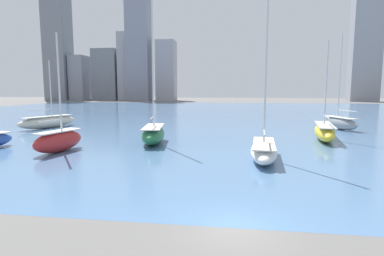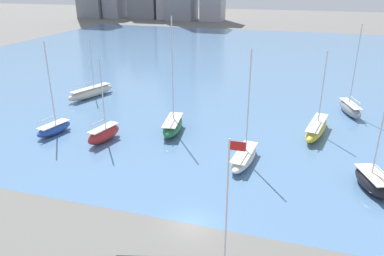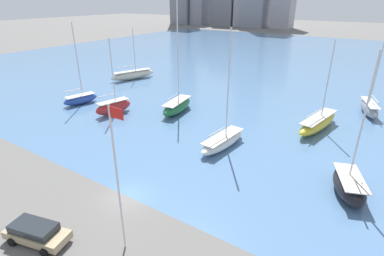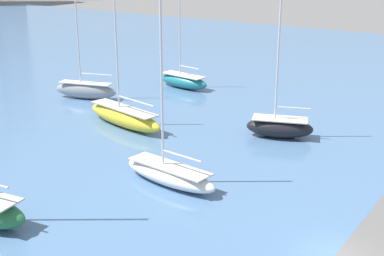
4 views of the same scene
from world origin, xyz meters
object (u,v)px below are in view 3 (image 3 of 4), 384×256
at_px(sailboat_blue, 81,99).
at_px(sailboat_green, 177,106).
at_px(sailboat_white, 223,141).
at_px(sailboat_yellow, 318,123).
at_px(sailboat_gray, 369,107).
at_px(flag_pole, 118,177).
at_px(sailboat_cream, 133,75).
at_px(sailboat_black, 349,185).
at_px(sailboat_red, 114,107).
at_px(parked_wagon_tan, 36,232).

bearing_deg(sailboat_blue, sailboat_green, 31.40).
bearing_deg(sailboat_white, sailboat_yellow, 59.70).
relative_size(sailboat_yellow, sailboat_gray, 0.82).
relative_size(flag_pole, sailboat_green, 0.68).
relative_size(sailboat_yellow, sailboat_blue, 0.90).
height_order(sailboat_cream, sailboat_black, sailboat_black).
relative_size(sailboat_red, sailboat_gray, 0.79).
bearing_deg(parked_wagon_tan, sailboat_blue, -147.73).
height_order(sailboat_cream, sailboat_gray, sailboat_gray).
height_order(sailboat_cream, parked_wagon_tan, sailboat_cream).
bearing_deg(sailboat_gray, sailboat_green, -165.76).
bearing_deg(sailboat_blue, flag_pole, -20.80).
relative_size(sailboat_green, sailboat_white, 1.18).
height_order(sailboat_green, sailboat_black, sailboat_green).
bearing_deg(sailboat_black, sailboat_gray, 70.42).
distance_m(sailboat_cream, sailboat_red, 22.10).
height_order(sailboat_red, sailboat_gray, sailboat_gray).
height_order(sailboat_white, sailboat_gray, sailboat_gray).
xyz_separation_m(sailboat_black, sailboat_red, (-34.81, 2.94, 0.13)).
bearing_deg(parked_wagon_tan, sailboat_white, 154.11).
bearing_deg(flag_pole, sailboat_yellow, 77.12).
xyz_separation_m(flag_pole, sailboat_red, (-21.86, 19.43, -5.02)).
height_order(sailboat_cream, sailboat_green, sailboat_green).
relative_size(sailboat_blue, sailboat_gray, 0.91).
height_order(sailboat_blue, sailboat_gray, sailboat_gray).
bearing_deg(flag_pole, sailboat_blue, 147.08).
distance_m(sailboat_cream, sailboat_blue, 18.28).
xyz_separation_m(sailboat_blue, sailboat_gray, (42.84, 22.11, 0.16)).
relative_size(sailboat_white, sailboat_red, 1.21).
bearing_deg(sailboat_blue, sailboat_red, 10.72).
xyz_separation_m(sailboat_yellow, sailboat_black, (5.90, -14.34, 0.00)).
distance_m(sailboat_yellow, sailboat_blue, 39.02).
bearing_deg(flag_pole, sailboat_red, 138.37).
bearing_deg(sailboat_yellow, sailboat_cream, -178.13).
relative_size(flag_pole, sailboat_blue, 0.84).
height_order(sailboat_cream, sailboat_red, sailboat_red).
bearing_deg(sailboat_yellow, sailboat_blue, -152.56).
relative_size(sailboat_black, sailboat_white, 0.94).
bearing_deg(parked_wagon_tan, flag_pole, 103.61).
bearing_deg(sailboat_green, sailboat_blue, -169.21).
bearing_deg(sailboat_white, flag_pole, -79.68).
bearing_deg(flag_pole, sailboat_gray, 73.32).
distance_m(flag_pole, sailboat_red, 29.67).
distance_m(sailboat_white, sailboat_gray, 27.09).
xyz_separation_m(flag_pole, sailboat_yellow, (7.05, 30.83, -5.15)).
height_order(sailboat_yellow, sailboat_black, sailboat_black).
bearing_deg(sailboat_gray, sailboat_white, -139.17).
bearing_deg(sailboat_yellow, sailboat_green, -154.72).
relative_size(sailboat_black, sailboat_gray, 0.90).
bearing_deg(flag_pole, parked_wagon_tan, -152.09).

